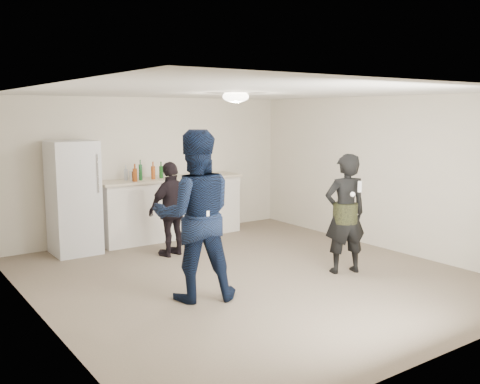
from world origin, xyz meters
TOP-DOWN VIEW (x-y plane):
  - floor at (0.00, 0.00)m, footprint 6.00×6.00m
  - ceiling at (0.00, 0.00)m, footprint 6.00×6.00m
  - wall_back at (0.00, 3.00)m, footprint 6.00×0.00m
  - wall_front at (0.00, -3.00)m, footprint 6.00×0.00m
  - wall_left at (-2.75, 0.00)m, footprint 0.00×6.00m
  - wall_right at (2.75, 0.00)m, footprint 0.00×6.00m
  - counter at (0.23, 2.67)m, footprint 2.60×0.56m
  - counter_top at (0.23, 2.67)m, footprint 2.68×0.64m
  - fridge at (-1.54, 2.60)m, footprint 0.70×0.70m
  - fridge_handle at (-1.26, 2.23)m, footprint 0.02×0.02m
  - ceiling_dome at (0.00, 0.30)m, footprint 0.36×0.36m
  - shaker at (-0.54, 2.61)m, footprint 0.08×0.08m
  - man at (-1.04, -0.35)m, footprint 1.22×1.10m
  - woman at (1.21, -0.62)m, footprint 0.71×0.58m
  - camo_shorts at (1.21, -0.62)m, footprint 0.34×0.34m
  - spectator at (-0.33, 1.57)m, footprint 0.93×0.53m
  - remote_man at (-1.04, -0.63)m, footprint 0.04×0.04m
  - nunchuk_man at (-0.92, -0.60)m, footprint 0.07×0.07m
  - remote_woman at (1.21, -0.87)m, footprint 0.04×0.04m
  - nunchuk_woman at (1.11, -0.84)m, footprint 0.07×0.07m
  - bottle_cluster at (-0.30, 2.64)m, footprint 0.70×0.33m

SIDE VIEW (x-z plane):
  - floor at x=0.00m, z-range 0.00..0.00m
  - counter at x=0.23m, z-range 0.00..1.05m
  - spectator at x=-0.33m, z-range 0.00..1.49m
  - woman at x=1.21m, z-range 0.00..1.68m
  - camo_shorts at x=1.21m, z-range 0.71..0.99m
  - fridge at x=-1.54m, z-range 0.00..1.80m
  - nunchuk_man at x=-0.92m, z-range 0.95..1.01m
  - man at x=-1.04m, z-range 0.00..2.04m
  - remote_man at x=-1.04m, z-range 0.98..1.12m
  - counter_top at x=0.23m, z-range 1.05..1.09m
  - nunchuk_woman at x=1.11m, z-range 1.11..1.18m
  - shaker at x=-0.54m, z-range 1.09..1.26m
  - bottle_cluster at x=-0.30m, z-range 1.07..1.34m
  - wall_back at x=0.00m, z-range -1.75..4.25m
  - wall_front at x=0.00m, z-range -1.75..4.25m
  - wall_left at x=-2.75m, z-range -1.75..4.25m
  - wall_right at x=2.75m, z-range -1.75..4.25m
  - remote_woman at x=1.21m, z-range 1.18..1.32m
  - fridge_handle at x=-1.26m, z-range 1.00..1.60m
  - ceiling_dome at x=0.00m, z-range 2.37..2.53m
  - ceiling at x=0.00m, z-range 2.50..2.50m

